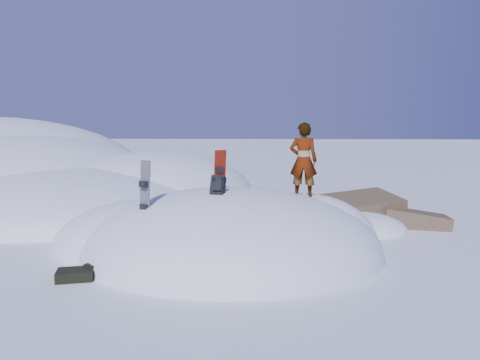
{
  "coord_description": "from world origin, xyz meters",
  "views": [
    {
      "loc": [
        0.64,
        -10.6,
        3.11
      ],
      "look_at": [
        0.19,
        0.3,
        1.66
      ],
      "focal_mm": 35.0,
      "sensor_mm": 36.0,
      "label": 1
    }
  ],
  "objects_px": {
    "person": "(303,160)",
    "snowboard_dark": "(145,198)",
    "snowboard_red": "(219,181)",
    "backpack": "(218,185)"
  },
  "relations": [
    {
      "from": "snowboard_dark",
      "to": "person",
      "type": "bearing_deg",
      "value": 62.3
    },
    {
      "from": "person",
      "to": "snowboard_dark",
      "type": "bearing_deg",
      "value": 30.72
    },
    {
      "from": "snowboard_red",
      "to": "person",
      "type": "height_order",
      "value": "person"
    },
    {
      "from": "snowboard_red",
      "to": "snowboard_dark",
      "type": "bearing_deg",
      "value": -179.04
    },
    {
      "from": "backpack",
      "to": "person",
      "type": "bearing_deg",
      "value": 42.74
    },
    {
      "from": "snowboard_red",
      "to": "snowboard_dark",
      "type": "distance_m",
      "value": 1.79
    },
    {
      "from": "snowboard_red",
      "to": "person",
      "type": "relative_size",
      "value": 0.82
    },
    {
      "from": "snowboard_red",
      "to": "backpack",
      "type": "bearing_deg",
      "value": -117.35
    },
    {
      "from": "snowboard_red",
      "to": "backpack",
      "type": "height_order",
      "value": "snowboard_red"
    },
    {
      "from": "snowboard_dark",
      "to": "person",
      "type": "xyz_separation_m",
      "value": [
        3.51,
        1.41,
        0.7
      ]
    }
  ]
}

